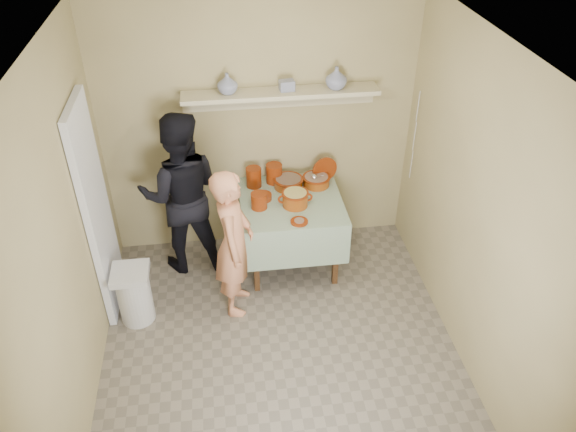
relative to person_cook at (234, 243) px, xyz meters
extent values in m
plane|color=#73695A|center=(0.33, -0.73, -0.72)|extent=(3.50, 3.50, 0.00)
cube|color=silver|center=(-1.13, 0.22, 0.28)|extent=(0.06, 0.70, 2.00)
cylinder|color=#671F07|center=(0.25, 0.84, 0.14)|extent=(0.15, 0.15, 0.20)
cylinder|color=#671F07|center=(0.45, 0.89, 0.14)|extent=(0.16, 0.16, 0.20)
cylinder|color=#671F07|center=(0.26, 0.46, 0.12)|extent=(0.15, 0.15, 0.15)
cylinder|color=#671F07|center=(0.31, 0.59, 0.07)|extent=(0.17, 0.17, 0.05)
cylinder|color=#671F07|center=(0.96, 0.86, 0.16)|extent=(0.26, 0.09, 0.26)
imported|color=navy|center=(1.03, 0.88, 1.10)|extent=(0.25, 0.25, 0.20)
imported|color=navy|center=(0.05, 0.90, 1.10)|extent=(0.24, 0.24, 0.19)
cube|color=navy|center=(0.58, 0.90, 1.05)|extent=(0.14, 0.11, 0.09)
imported|color=tan|center=(0.00, 0.00, 0.00)|extent=(0.42, 0.57, 1.44)
imported|color=black|center=(-0.45, 0.68, 0.11)|extent=(0.81, 0.64, 1.66)
cube|color=tan|center=(0.33, 1.03, 0.58)|extent=(3.00, 0.02, 2.60)
cube|color=tan|center=(-1.18, -0.73, 0.58)|extent=(0.02, 3.50, 2.60)
cube|color=tan|center=(1.84, -0.73, 0.58)|extent=(0.02, 3.50, 2.60)
cube|color=silver|center=(0.33, -0.73, 1.89)|extent=(3.00, 3.50, 0.02)
cube|color=#4C2D16|center=(0.20, 0.17, -0.36)|extent=(0.05, 0.05, 0.71)
cube|color=#4C2D16|center=(0.96, 0.17, -0.36)|extent=(0.05, 0.05, 0.71)
cube|color=#4C2D16|center=(0.20, 0.93, -0.36)|extent=(0.05, 0.05, 0.71)
cube|color=#4C2D16|center=(0.96, 0.93, -0.36)|extent=(0.05, 0.05, 0.71)
cube|color=#4C2D16|center=(0.58, 0.55, 0.01)|extent=(0.90, 0.90, 0.04)
cube|color=#1E592C|center=(0.58, 0.55, 0.04)|extent=(0.96, 0.96, 0.01)
cube|color=#1E592C|center=(0.58, 0.07, -0.18)|extent=(0.96, 0.01, 0.44)
cube|color=#1E592C|center=(0.58, 1.03, -0.18)|extent=(0.96, 0.01, 0.44)
cube|color=#1E592C|center=(0.10, 0.55, -0.18)|extent=(0.01, 0.96, 0.44)
cube|color=#1E592C|center=(1.06, 0.55, -0.18)|extent=(0.01, 0.96, 0.44)
cylinder|color=#722A04|center=(0.58, 0.78, 0.09)|extent=(0.28, 0.28, 0.09)
cylinder|color=#671F07|center=(0.58, 0.78, 0.13)|extent=(0.30, 0.30, 0.01)
cylinder|color=brown|center=(0.58, 0.78, 0.12)|extent=(0.25, 0.25, 0.05)
cylinder|color=#722A04|center=(0.86, 0.78, 0.09)|extent=(0.26, 0.26, 0.09)
cylinder|color=#671F07|center=(0.86, 0.78, 0.13)|extent=(0.28, 0.28, 0.01)
cylinder|color=#8C6B54|center=(0.86, 0.78, 0.12)|extent=(0.23, 0.23, 0.05)
cylinder|color=silver|center=(0.87, 0.64, 0.22)|extent=(0.01, 0.22, 0.16)
sphere|color=silver|center=(0.83, 0.76, 0.15)|extent=(0.07, 0.07, 0.07)
cylinder|color=#722A04|center=(0.60, 0.45, 0.11)|extent=(0.24, 0.24, 0.14)
cylinder|color=#671F07|center=(0.60, 0.45, 0.18)|extent=(0.25, 0.25, 0.01)
cylinder|color=tan|center=(0.60, 0.45, 0.16)|extent=(0.21, 0.21, 0.05)
torus|color=#671F07|center=(0.48, 0.45, 0.12)|extent=(0.09, 0.02, 0.09)
torus|color=#671F07|center=(0.72, 0.45, 0.12)|extent=(0.09, 0.02, 0.09)
cylinder|color=#671F07|center=(0.60, 0.17, 0.05)|extent=(0.16, 0.16, 0.02)
cylinder|color=#8C6B54|center=(0.60, 0.17, 0.06)|extent=(0.09, 0.09, 0.01)
cube|color=#C1B690|center=(0.53, 0.89, 0.98)|extent=(1.80, 0.25, 0.04)
cube|color=#C1B690|center=(0.53, 1.01, 0.88)|extent=(1.80, 0.02, 0.18)
cylinder|color=silver|center=(-0.91, -0.06, -0.47)|extent=(0.30, 0.30, 0.50)
cube|color=silver|center=(-0.91, -0.06, -0.19)|extent=(0.32, 0.32, 0.06)
cylinder|color=silver|center=(1.80, 0.77, 0.83)|extent=(0.01, 0.01, 0.30)
cylinder|color=silver|center=(1.80, 0.75, 0.53)|extent=(0.01, 0.01, 0.30)
cylinder|color=silver|center=(1.80, 0.73, 0.23)|extent=(0.01, 0.01, 0.30)
camera|label=1|loc=(-0.04, -3.87, 3.01)|focal=35.00mm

